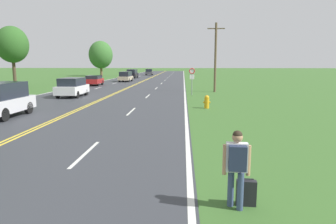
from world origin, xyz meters
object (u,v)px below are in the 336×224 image
Objects in this scene: tree_behind_sign at (101,55)px; car_red_hatchback_mid_far at (94,80)px; suitcase at (246,193)px; car_silver_suv_approaching at (3,99)px; car_white_van_mid_near at (72,87)px; car_champagne_van_receding at (126,76)px; traffic_sign at (192,75)px; hitchhiker_person at (237,162)px; fire_hydrant at (207,102)px; tree_left_verge at (12,45)px; car_black_suv_distant at (132,73)px; car_dark_grey_hatchback_horizon at (149,72)px.

tree_behind_sign is 2.06× the size of car_red_hatchback_mid_far.
suitcase is 15.34m from car_silver_suv_approaching.
car_white_van_mid_near reaches higher than car_champagne_van_receding.
car_silver_suv_approaching is at bearing -131.19° from traffic_sign.
car_champagne_van_receding is at bearing 18.20° from suitcase.
car_white_van_mid_near is (-11.24, 20.93, -0.12)m from hitchhiker_person.
hitchhiker_person reaches higher than car_champagne_van_receding.
hitchhiker_person is at bearing -151.82° from car_white_van_mid_near.
suitcase is (0.26, 0.17, -0.75)m from hitchhiker_person.
fire_hydrant is at bearing -67.49° from tree_behind_sign.
car_red_hatchback_mid_far is at bearing 15.82° from tree_left_verge.
car_black_suv_distant reaches higher than fire_hydrant.
suitcase is 0.15× the size of car_white_van_mid_near.
fire_hydrant is (0.25, 14.16, 0.17)m from suitcase.
car_white_van_mid_near is at bearing 176.81° from car_dark_grey_hatchback_horizon.
car_red_hatchback_mid_far is at bearing 5.42° from car_silver_suv_approaching.
traffic_sign reaches higher than car_black_suv_distant.
hitchhiker_person is 0.22× the size of tree_left_verge.
fire_hydrant is 0.11× the size of tree_behind_sign.
car_silver_suv_approaching reaches higher than car_red_hatchback_mid_far.
hitchhiker_person is at bearing -174.03° from car_dark_grey_hatchback_horizon.
car_black_suv_distant is (-12.00, 56.37, 0.69)m from suitcase.
tree_left_verge is 27.06m from car_black_suv_distant.
car_red_hatchback_mid_far is (-13.19, 12.33, -1.21)m from traffic_sign.
car_silver_suv_approaching reaches higher than car_dark_grey_hatchback_horizon.
car_dark_grey_hatchback_horizon is at bearing -1.38° from car_white_van_mid_near.
car_champagne_van_receding is at bearing -0.41° from car_silver_suv_approaching.
tree_behind_sign is at bearing 11.96° from car_white_van_mid_near.
fire_hydrant is at bearing -162.96° from car_black_suv_distant.
car_champagne_van_receding is at bearing -1.16° from car_white_van_mid_near.
car_dark_grey_hatchback_horizon is (1.20, 62.66, -0.16)m from car_silver_suv_approaching.
car_silver_suv_approaching is at bearing -61.65° from tree_left_verge.
car_silver_suv_approaching reaches higher than car_white_van_mid_near.
car_red_hatchback_mid_far is (-2.21, 24.87, -0.26)m from car_silver_suv_approaching.
car_red_hatchback_mid_far is at bearing 172.97° from car_dark_grey_hatchback_horizon.
car_white_van_mid_near is (-11.75, 6.60, 0.45)m from fire_hydrant.
tree_behind_sign is 2.12× the size of car_dark_grey_hatchback_horizon.
tree_behind_sign is at bearing 122.20° from car_dark_grey_hatchback_horizon.
car_black_suv_distant is (-0.50, 46.24, -0.05)m from car_silver_suv_approaching.
traffic_sign is 0.34× the size of tree_left_verge.
car_white_van_mid_near is (-11.50, 20.76, 0.62)m from suitcase.
hitchhiker_person is at bearing -72.45° from tree_behind_sign.
car_white_van_mid_near is at bearing 33.12° from suitcase.
tree_behind_sign is at bearing 85.87° from tree_left_verge.
tree_left_verge is at bearing 39.71° from hitchhiker_person.
suitcase is 0.07× the size of tree_behind_sign.
fire_hydrant is 43.95m from car_black_suv_distant.
traffic_sign is (-0.26, 22.84, 0.95)m from hitchhiker_person.
hitchhiker_person is at bearing -132.13° from car_silver_suv_approaching.
hitchhiker_person is at bearing -167.41° from car_black_suv_distant.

